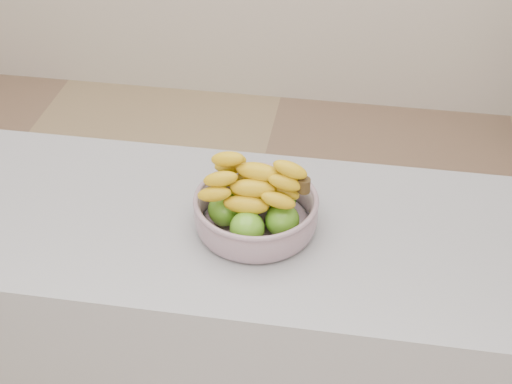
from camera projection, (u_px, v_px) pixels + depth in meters
counter at (179, 342)px, 1.97m from camera, size 2.00×0.60×0.90m
fruit_bowl at (256, 207)px, 1.64m from camera, size 0.29×0.29×0.18m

